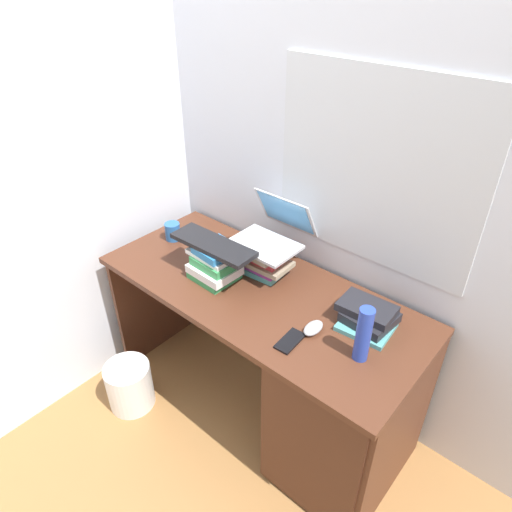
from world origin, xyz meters
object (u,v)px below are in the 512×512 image
Objects in this scene: book_stack_tall at (264,259)px; cell_phone at (290,341)px; laptop at (273,231)px; computer_mouse at (313,328)px; book_stack_keyboard_riser at (215,263)px; water_bottle at (363,334)px; keyboard at (213,245)px; book_stack_side at (368,316)px; desk at (323,391)px; mug at (173,231)px; wastebasket at (130,385)px.

cell_phone is (0.38, -0.29, -0.07)m from book_stack_tall.
laptop is 3.11× the size of computer_mouse.
book_stack_keyboard_riser is 0.56m from computer_mouse.
cell_phone is (-0.25, -0.11, -0.11)m from water_bottle.
keyboard is (-0.01, -0.00, 0.10)m from book_stack_keyboard_riser.
water_bottle is 0.29m from cell_phone.
book_stack_side is at bearing 11.76° from keyboard.
computer_mouse is at bearing -23.96° from book_stack_tall.
book_stack_tall is (-0.47, 0.15, 0.43)m from desk.
cell_phone is (0.53, -0.11, -0.07)m from book_stack_keyboard_riser.
mug is (-0.56, -0.08, -0.03)m from book_stack_tall.
mug is at bearing 102.88° from wastebasket.
wastebasket is (0.11, -0.48, -0.69)m from mug.
laptop is (-0.47, 0.21, 0.55)m from desk.
book_stack_keyboard_riser is at bearing -166.43° from book_stack_side.
book_stack_keyboard_riser is 0.54m from cell_phone.
water_bottle is (0.63, -0.19, 0.04)m from book_stack_tall.
computer_mouse is (-0.06, -0.04, 0.37)m from desk.
water_bottle is at bearing -0.54° from book_stack_keyboard_riser.
computer_mouse is (0.42, -0.25, -0.18)m from laptop.
keyboard is 1.58× the size of wastebasket.
wastebasket is (-0.30, -0.39, -0.72)m from book_stack_keyboard_riser.
laptop is 0.77× the size of keyboard.
water_bottle reaches higher than cell_phone.
cell_phone is at bearing -43.26° from laptop.
wastebasket is (-0.83, -0.27, -0.65)m from cell_phone.
desk is 4.78× the size of laptop.
water_bottle is (0.63, -0.25, -0.08)m from laptop.
computer_mouse reaches higher than wastebasket.
book_stack_side is 0.76× the size of laptop.
computer_mouse is at bearing -129.40° from book_stack_side.
water_bottle is at bearing -68.19° from book_stack_side.
laptop reaches higher than wastebasket.
desk is 11.39× the size of cell_phone.
wastebasket is at bearing -77.12° from mug.
water_bottle reaches higher than book_stack_keyboard_riser.
mug is 0.44× the size of wastebasket.
keyboard is at bearing 179.48° from water_bottle.
laptop is 0.29m from keyboard.
water_bottle is at bearing -2.25° from keyboard.
keyboard reaches higher than desk.
laptop reaches higher than book_stack_tall.
book_stack_tall is 1.04× the size of water_bottle.
water_bottle is 1.72× the size of cell_phone.
desk is 6.33× the size of book_stack_keyboard_riser.
laptop is at bearing 158.17° from water_bottle.
book_stack_side is 2.35× the size of computer_mouse.
laptop is at bearing 133.09° from cell_phone.
book_stack_tall is at bearing 162.65° from desk.
water_bottle is at bearing 19.63° from cell_phone.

